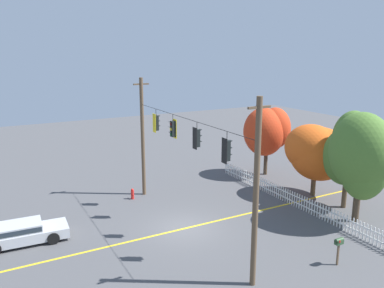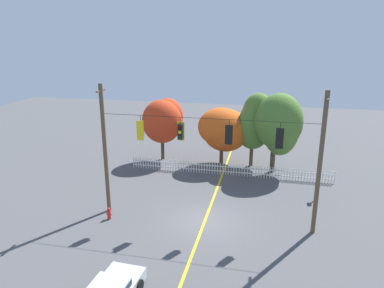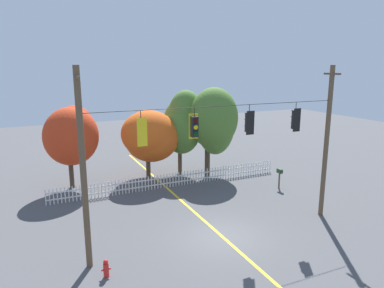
{
  "view_description": "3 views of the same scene",
  "coord_description": "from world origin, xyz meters",
  "px_view_note": "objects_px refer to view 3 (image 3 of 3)",
  "views": [
    {
      "loc": [
        18.78,
        -9.77,
        10.08
      ],
      "look_at": [
        -0.7,
        0.82,
        4.83
      ],
      "focal_mm": 36.74,
      "sensor_mm": 36.0,
      "label": 1
    },
    {
      "loc": [
        3.54,
        -19.79,
        11.04
      ],
      "look_at": [
        -1.05,
        1.03,
        4.63
      ],
      "focal_mm": 33.63,
      "sensor_mm": 36.0,
      "label": 2
    },
    {
      "loc": [
        -8.06,
        -14.09,
        8.33
      ],
      "look_at": [
        -1.2,
        1.0,
        4.64
      ],
      "focal_mm": 33.03,
      "sensor_mm": 36.0,
      "label": 3
    }
  ],
  "objects_px": {
    "traffic_signal_northbound_secondary": "(295,120)",
    "autumn_maple_near_fence": "(72,134)",
    "traffic_signal_westbound_side": "(194,127)",
    "autumn_maple_mid": "(150,135)",
    "traffic_signal_southbound_primary": "(141,132)",
    "autumn_oak_far_east": "(183,123)",
    "autumn_maple_far_west": "(214,121)",
    "roadside_mailbox": "(280,172)",
    "fire_hydrant": "(106,268)",
    "traffic_signal_northbound_primary": "(249,122)"
  },
  "relations": [
    {
      "from": "traffic_signal_northbound_secondary",
      "to": "autumn_maple_near_fence",
      "type": "bearing_deg",
      "value": 133.16
    },
    {
      "from": "traffic_signal_southbound_primary",
      "to": "autumn_maple_mid",
      "type": "bearing_deg",
      "value": 70.44
    },
    {
      "from": "traffic_signal_westbound_side",
      "to": "autumn_maple_near_fence",
      "type": "distance_m",
      "value": 11.49
    },
    {
      "from": "traffic_signal_northbound_secondary",
      "to": "autumn_maple_near_fence",
      "type": "distance_m",
      "value": 14.57
    },
    {
      "from": "traffic_signal_northbound_secondary",
      "to": "fire_hydrant",
      "type": "xyz_separation_m",
      "value": [
        -10.09,
        -1.06,
        -5.25
      ]
    },
    {
      "from": "traffic_signal_westbound_side",
      "to": "autumn_oak_far_east",
      "type": "relative_size",
      "value": 0.22
    },
    {
      "from": "traffic_signal_southbound_primary",
      "to": "autumn_maple_mid",
      "type": "height_order",
      "value": "traffic_signal_southbound_primary"
    },
    {
      "from": "autumn_maple_near_fence",
      "to": "fire_hydrant",
      "type": "bearing_deg",
      "value": -90.97
    },
    {
      "from": "autumn_maple_far_west",
      "to": "autumn_maple_mid",
      "type": "bearing_deg",
      "value": 165.25
    },
    {
      "from": "traffic_signal_westbound_side",
      "to": "traffic_signal_northbound_primary",
      "type": "height_order",
      "value": "same"
    },
    {
      "from": "traffic_signal_northbound_secondary",
      "to": "autumn_maple_near_fence",
      "type": "height_order",
      "value": "traffic_signal_northbound_secondary"
    },
    {
      "from": "autumn_oak_far_east",
      "to": "fire_hydrant",
      "type": "relative_size",
      "value": 8.51
    },
    {
      "from": "autumn_maple_far_west",
      "to": "fire_hydrant",
      "type": "xyz_separation_m",
      "value": [
        -10.31,
        -10.24,
        -3.88
      ]
    },
    {
      "from": "traffic_signal_westbound_side",
      "to": "traffic_signal_northbound_secondary",
      "type": "height_order",
      "value": "same"
    },
    {
      "from": "traffic_signal_southbound_primary",
      "to": "autumn_oak_far_east",
      "type": "distance_m",
      "value": 12.48
    },
    {
      "from": "traffic_signal_westbound_side",
      "to": "autumn_maple_near_fence",
      "type": "xyz_separation_m",
      "value": [
        -4.2,
        10.53,
        -1.87
      ]
    },
    {
      "from": "traffic_signal_southbound_primary",
      "to": "traffic_signal_northbound_primary",
      "type": "xyz_separation_m",
      "value": [
        5.33,
        0.0,
        0.04
      ]
    },
    {
      "from": "autumn_maple_near_fence",
      "to": "roadside_mailbox",
      "type": "distance_m",
      "value": 14.37
    },
    {
      "from": "traffic_signal_northbound_secondary",
      "to": "autumn_maple_far_west",
      "type": "relative_size",
      "value": 0.22
    },
    {
      "from": "traffic_signal_westbound_side",
      "to": "traffic_signal_northbound_secondary",
      "type": "bearing_deg",
      "value": -0.19
    },
    {
      "from": "traffic_signal_northbound_primary",
      "to": "fire_hydrant",
      "type": "height_order",
      "value": "traffic_signal_northbound_primary"
    },
    {
      "from": "traffic_signal_northbound_secondary",
      "to": "autumn_oak_far_east",
      "type": "height_order",
      "value": "autumn_oak_far_east"
    },
    {
      "from": "autumn_oak_far_east",
      "to": "traffic_signal_northbound_secondary",
      "type": "bearing_deg",
      "value": -80.73
    },
    {
      "from": "traffic_signal_northbound_primary",
      "to": "traffic_signal_westbound_side",
      "type": "bearing_deg",
      "value": 179.63
    },
    {
      "from": "traffic_signal_westbound_side",
      "to": "autumn_maple_mid",
      "type": "distance_m",
      "value": 10.72
    },
    {
      "from": "autumn_maple_near_fence",
      "to": "traffic_signal_westbound_side",
      "type": "bearing_deg",
      "value": -68.23
    },
    {
      "from": "roadside_mailbox",
      "to": "traffic_signal_southbound_primary",
      "type": "bearing_deg",
      "value": -157.4
    },
    {
      "from": "fire_hydrant",
      "to": "traffic_signal_southbound_primary",
      "type": "bearing_deg",
      "value": 28.65
    },
    {
      "from": "traffic_signal_southbound_primary",
      "to": "autumn_maple_near_fence",
      "type": "relative_size",
      "value": 0.26
    },
    {
      "from": "autumn_maple_near_fence",
      "to": "autumn_maple_mid",
      "type": "xyz_separation_m",
      "value": [
        5.45,
        -0.14,
        -0.5
      ]
    },
    {
      "from": "traffic_signal_southbound_primary",
      "to": "autumn_maple_mid",
      "type": "distance_m",
      "value": 11.28
    },
    {
      "from": "traffic_signal_northbound_primary",
      "to": "autumn_maple_mid",
      "type": "xyz_separation_m",
      "value": [
        -1.63,
        10.4,
        -2.37
      ]
    },
    {
      "from": "fire_hydrant",
      "to": "autumn_maple_mid",
      "type": "bearing_deg",
      "value": 63.79
    },
    {
      "from": "autumn_maple_near_fence",
      "to": "fire_hydrant",
      "type": "distance_m",
      "value": 12.1
    },
    {
      "from": "traffic_signal_northbound_primary",
      "to": "traffic_signal_northbound_secondary",
      "type": "bearing_deg",
      "value": -0.01
    },
    {
      "from": "traffic_signal_westbound_side",
      "to": "traffic_signal_northbound_primary",
      "type": "relative_size",
      "value": 1.0
    },
    {
      "from": "traffic_signal_southbound_primary",
      "to": "traffic_signal_northbound_primary",
      "type": "relative_size",
      "value": 1.05
    },
    {
      "from": "traffic_signal_westbound_side",
      "to": "autumn_maple_far_west",
      "type": "bearing_deg",
      "value": 57.16
    },
    {
      "from": "autumn_oak_far_east",
      "to": "roadside_mailbox",
      "type": "relative_size",
      "value": 4.64
    },
    {
      "from": "traffic_signal_northbound_primary",
      "to": "roadside_mailbox",
      "type": "bearing_deg",
      "value": 38.77
    },
    {
      "from": "autumn_maple_near_fence",
      "to": "autumn_maple_mid",
      "type": "bearing_deg",
      "value": -1.51
    },
    {
      "from": "traffic_signal_southbound_primary",
      "to": "autumn_maple_mid",
      "type": "relative_size",
      "value": 0.29
    },
    {
      "from": "traffic_signal_southbound_primary",
      "to": "fire_hydrant",
      "type": "relative_size",
      "value": 1.95
    },
    {
      "from": "traffic_signal_northbound_primary",
      "to": "autumn_oak_far_east",
      "type": "distance_m",
      "value": 10.77
    },
    {
      "from": "traffic_signal_westbound_side",
      "to": "roadside_mailbox",
      "type": "height_order",
      "value": "traffic_signal_westbound_side"
    },
    {
      "from": "traffic_signal_southbound_primary",
      "to": "traffic_signal_northbound_primary",
      "type": "distance_m",
      "value": 5.33
    },
    {
      "from": "autumn_maple_near_fence",
      "to": "autumn_maple_far_west",
      "type": "height_order",
      "value": "autumn_maple_far_west"
    },
    {
      "from": "traffic_signal_westbound_side",
      "to": "roadside_mailbox",
      "type": "relative_size",
      "value": 1.02
    },
    {
      "from": "autumn_maple_near_fence",
      "to": "roadside_mailbox",
      "type": "relative_size",
      "value": 4.04
    },
    {
      "from": "traffic_signal_westbound_side",
      "to": "traffic_signal_northbound_secondary",
      "type": "distance_m",
      "value": 5.69
    }
  ]
}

